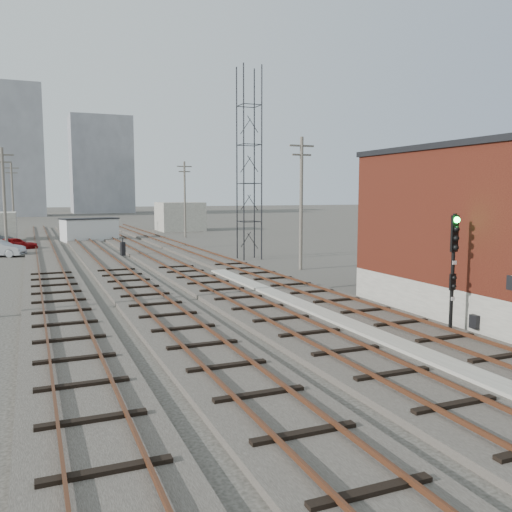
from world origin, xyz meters
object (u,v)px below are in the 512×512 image
switch_stand (123,249)px  car_red (15,244)px  signal_mast (454,262)px  site_trailer (90,229)px

switch_stand → car_red: (-8.29, 8.35, -0.04)m
signal_mast → car_red: bearing=112.3°
switch_stand → car_red: bearing=119.1°
switch_stand → car_red: size_ratio=0.38×
signal_mast → site_trailer: (-8.27, 46.91, -1.41)m
switch_stand → site_trailer: site_trailer is taller
site_trailer → car_red: bearing=-145.1°
car_red → signal_mast: bearing=-175.5°
signal_mast → switch_stand: (-7.34, 29.78, -1.99)m
switch_stand → site_trailer: (-0.93, 17.13, 0.58)m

